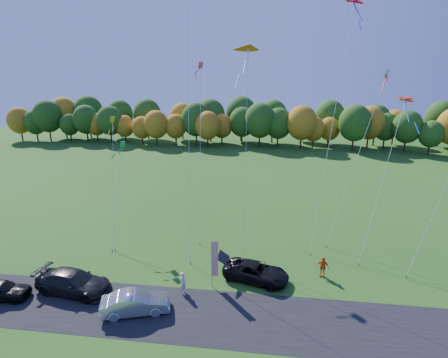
# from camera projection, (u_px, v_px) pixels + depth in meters

# --- Properties ---
(ground) EXTENTS (160.00, 160.00, 0.00)m
(ground) POSITION_uv_depth(u_px,v_px,m) (214.00, 283.00, 28.24)
(ground) COLOR #204E14
(asphalt_strip) EXTENTS (90.00, 6.00, 0.01)m
(asphalt_strip) POSITION_uv_depth(u_px,v_px,m) (206.00, 315.00, 24.45)
(asphalt_strip) COLOR black
(asphalt_strip) RESTS_ON ground
(tree_line) EXTENTS (116.00, 12.00, 10.00)m
(tree_line) POSITION_uv_depth(u_px,v_px,m) (252.00, 147.00, 80.43)
(tree_line) COLOR #1E4711
(tree_line) RESTS_ON ground
(black_suv) EXTENTS (5.82, 3.83, 1.49)m
(black_suv) POSITION_uv_depth(u_px,v_px,m) (256.00, 272.00, 28.47)
(black_suv) COLOR black
(black_suv) RESTS_ON ground
(silver_sedan) EXTENTS (5.05, 3.06, 1.57)m
(silver_sedan) POSITION_uv_depth(u_px,v_px,m) (136.00, 303.00, 24.56)
(silver_sedan) COLOR silver
(silver_sedan) RESTS_ON ground
(dark_truck_a) EXTENTS (6.22, 3.18, 1.73)m
(dark_truck_a) POSITION_uv_depth(u_px,v_px,m) (73.00, 282.00, 26.85)
(dark_truck_a) COLOR black
(dark_truck_a) RESTS_ON ground
(dark_truck_b) EXTENTS (4.40, 2.18, 1.44)m
(dark_truck_b) POSITION_uv_depth(u_px,v_px,m) (0.00, 290.00, 26.13)
(dark_truck_b) COLOR black
(dark_truck_b) RESTS_ON ground
(person_tailgate_a) EXTENTS (0.56, 0.72, 1.75)m
(person_tailgate_a) POSITION_uv_depth(u_px,v_px,m) (183.00, 283.00, 26.72)
(person_tailgate_a) COLOR silver
(person_tailgate_a) RESTS_ON ground
(person_tailgate_b) EXTENTS (0.67, 0.85, 1.74)m
(person_tailgate_b) POSITION_uv_depth(u_px,v_px,m) (230.00, 269.00, 28.59)
(person_tailgate_b) COLOR gray
(person_tailgate_b) RESTS_ON ground
(person_east) EXTENTS (1.12, 0.72, 1.78)m
(person_east) POSITION_uv_depth(u_px,v_px,m) (323.00, 267.00, 28.93)
(person_east) COLOR #DF5715
(person_east) RESTS_ON ground
(feather_flag) EXTENTS (0.53, 0.17, 4.04)m
(feather_flag) POSITION_uv_depth(u_px,v_px,m) (214.00, 258.00, 27.14)
(feather_flag) COLOR #999999
(feather_flag) RESTS_ON ground
(kite_delta_blue) EXTENTS (3.58, 10.39, 28.42)m
(kite_delta_blue) POSITION_uv_depth(u_px,v_px,m) (188.00, 96.00, 31.54)
(kite_delta_blue) COLOR #4C3F33
(kite_delta_blue) RESTS_ON ground
(kite_parafoil_orange) EXTENTS (6.17, 13.13, 24.33)m
(kite_parafoil_orange) POSITION_uv_depth(u_px,v_px,m) (333.00, 118.00, 34.84)
(kite_parafoil_orange) COLOR #4C3F33
(kite_parafoil_orange) RESTS_ON ground
(kite_delta_red) EXTENTS (2.75, 8.96, 20.21)m
(kite_delta_red) POSITION_uv_depth(u_px,v_px,m) (246.00, 128.00, 32.80)
(kite_delta_red) COLOR #4C3F33
(kite_delta_red) RESTS_ON ground
(kite_parafoil_rainbow) EXTENTS (5.85, 7.55, 14.46)m
(kite_parafoil_rainbow) POSITION_uv_depth(u_px,v_px,m) (383.00, 178.00, 31.91)
(kite_parafoil_rainbow) COLOR #4C3F33
(kite_parafoil_rainbow) RESTS_ON ground
(kite_diamond_yellow) EXTENTS (2.81, 7.40, 12.19)m
(kite_diamond_yellow) POSITION_uv_depth(u_px,v_px,m) (114.00, 180.00, 35.12)
(kite_diamond_yellow) COLOR #4C3F33
(kite_diamond_yellow) RESTS_ON ground
(kite_diamond_green) EXTENTS (1.19, 6.40, 9.85)m
(kite_diamond_green) POSITION_uv_depth(u_px,v_px,m) (118.00, 193.00, 34.76)
(kite_diamond_green) COLOR #4C3F33
(kite_diamond_green) RESTS_ON ground
(kite_diamond_white) EXTENTS (5.67, 5.39, 17.01)m
(kite_diamond_white) POSITION_uv_depth(u_px,v_px,m) (356.00, 160.00, 33.63)
(kite_diamond_white) COLOR #4C3F33
(kite_diamond_white) RESTS_ON ground
(kite_diamond_pink) EXTENTS (1.57, 7.64, 17.75)m
(kite_diamond_pink) POSITION_uv_depth(u_px,v_px,m) (200.00, 151.00, 35.45)
(kite_diamond_pink) COLOR #4C3F33
(kite_diamond_pink) RESTS_ON ground
(kite_diamond_blue_low) EXTENTS (4.21, 3.18, 10.92)m
(kite_diamond_blue_low) POSITION_uv_depth(u_px,v_px,m) (433.00, 214.00, 28.51)
(kite_diamond_blue_low) COLOR #4C3F33
(kite_diamond_blue_low) RESTS_ON ground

